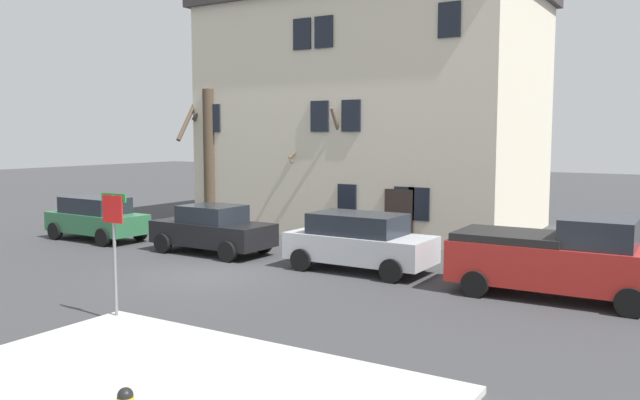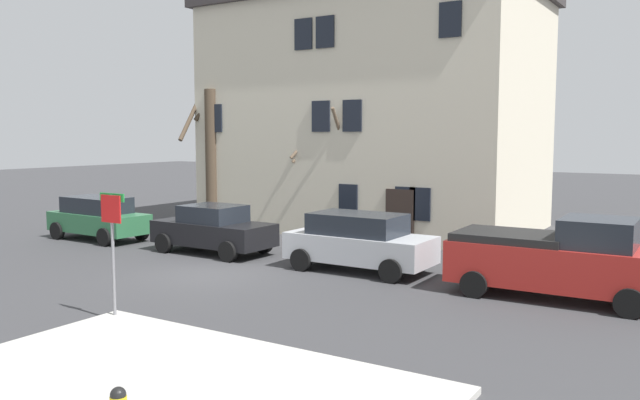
{
  "view_description": "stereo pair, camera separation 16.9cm",
  "coord_description": "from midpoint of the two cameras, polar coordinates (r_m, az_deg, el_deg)",
  "views": [
    {
      "loc": [
        12.5,
        -14.26,
        4.07
      ],
      "look_at": [
        2.23,
        2.46,
        2.09
      ],
      "focal_mm": 36.23,
      "sensor_mm": 36.0,
      "label": 1
    },
    {
      "loc": [
        12.65,
        -14.17,
        4.07
      ],
      "look_at": [
        2.23,
        2.46,
        2.09
      ],
      "focal_mm": 36.23,
      "sensor_mm": 36.0,
      "label": 2
    }
  ],
  "objects": [
    {
      "name": "car_black_sedan",
      "position": [
        22.58,
        -9.68,
        -2.57
      ],
      "size": [
        4.37,
        2.14,
        1.67
      ],
      "color": "black",
      "rests_on": "ground_plane"
    },
    {
      "name": "building_main",
      "position": [
        28.96,
        4.55,
        9.43
      ],
      "size": [
        14.04,
        8.93,
        11.71
      ],
      "color": "beige",
      "rests_on": "ground_plane"
    },
    {
      "name": "car_green_wagon",
      "position": [
        26.57,
        -19.32,
        -1.48
      ],
      "size": [
        4.27,
        2.04,
        1.68
      ],
      "color": "#2D6B42",
      "rests_on": "ground_plane"
    },
    {
      "name": "tree_bare_mid",
      "position": [
        25.62,
        0.27,
        3.17
      ],
      "size": [
        3.38,
        2.65,
        5.71
      ],
      "color": "brown",
      "rests_on": "ground_plane"
    },
    {
      "name": "street_sign_pole",
      "position": [
        14.75,
        -18.07,
        -2.72
      ],
      "size": [
        0.76,
        0.07,
        2.81
      ],
      "color": "slate",
      "rests_on": "ground_plane"
    },
    {
      "name": "tree_bare_near",
      "position": [
        28.76,
        -9.95,
        4.1
      ],
      "size": [
        1.84,
        2.07,
        6.43
      ],
      "color": "#4C3D2D",
      "rests_on": "ground_plane"
    },
    {
      "name": "bicycle_leaning",
      "position": [
        28.78,
        -8.33,
        -1.7
      ],
      "size": [
        1.71,
        0.46,
        1.03
      ],
      "color": "black",
      "rests_on": "ground_plane"
    },
    {
      "name": "pickup_truck_red",
      "position": [
        17.22,
        20.16,
        -4.87
      ],
      "size": [
        5.24,
        2.34,
        2.07
      ],
      "color": "#AD231E",
      "rests_on": "ground_plane"
    },
    {
      "name": "ground_plane",
      "position": [
        19.41,
        -9.77,
        -6.44
      ],
      "size": [
        120.0,
        120.0,
        0.0
      ],
      "primitive_type": "plane",
      "color": "#38383A"
    },
    {
      "name": "car_silver_wagon",
      "position": [
        19.4,
        3.25,
        -3.65
      ],
      "size": [
        4.4,
        2.12,
        1.74
      ],
      "color": "#B7BABF",
      "rests_on": "ground_plane"
    }
  ]
}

